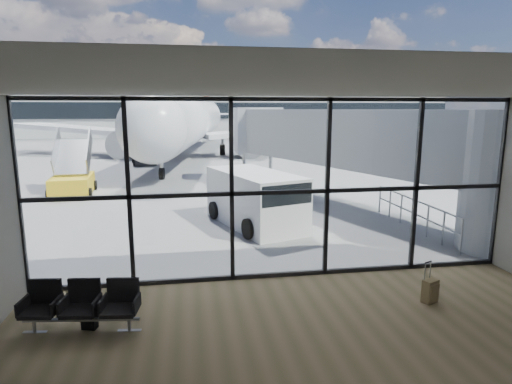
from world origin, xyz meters
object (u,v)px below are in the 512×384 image
object	(u,v)px
seating_row	(83,303)
airliner	(191,121)
service_van	(256,198)
belt_loader	(144,156)
mobile_stairs	(73,182)
backpack	(89,320)
suitcase	(430,291)

from	to	relation	value
seating_row	airliner	size ratio (longest dim) A/B	0.06
airliner	service_van	world-z (taller)	airliner
airliner	belt_loader	xyz separation A→B (m)	(-3.83, -7.03, -2.45)
mobile_stairs	airliner	bearing A→B (deg)	66.72
seating_row	service_van	xyz separation A→B (m)	(4.52, 6.92, 0.47)
backpack	airliner	distance (m)	33.38
seating_row	suitcase	xyz separation A→B (m)	(7.28, -0.02, -0.26)
airliner	belt_loader	size ratio (longest dim) A/B	8.96
seating_row	mobile_stairs	world-z (taller)	mobile_stairs
belt_loader	mobile_stairs	bearing A→B (deg)	-110.46
belt_loader	suitcase	bearing A→B (deg)	-81.10
seating_row	belt_loader	xyz separation A→B (m)	(-1.28, 26.10, 0.11)
suitcase	belt_loader	xyz separation A→B (m)	(-8.56, 26.12, 0.37)
seating_row	belt_loader	distance (m)	26.13
airliner	backpack	bearing A→B (deg)	-86.55
airliner	service_van	xyz separation A→B (m)	(1.97, -26.21, -2.09)
seating_row	airliner	xyz separation A→B (m)	(2.55, 33.13, 2.56)
service_van	belt_loader	distance (m)	20.04
suitcase	mobile_stairs	world-z (taller)	mobile_stairs
belt_loader	seating_row	bearing A→B (deg)	-96.43
airliner	mobile_stairs	distance (m)	20.04
backpack	suitcase	size ratio (longest dim) A/B	0.44
mobile_stairs	seating_row	bearing A→B (deg)	-80.84
suitcase	service_van	distance (m)	7.51
backpack	airliner	xyz separation A→B (m)	(2.44, 33.16, 2.90)
suitcase	belt_loader	size ratio (longest dim) A/B	0.21
airliner	mobile_stairs	xyz separation A→B (m)	(-6.18, -18.90, -2.47)
seating_row	belt_loader	size ratio (longest dim) A/B	0.50
suitcase	belt_loader	world-z (taller)	belt_loader
mobile_stairs	backpack	bearing A→B (deg)	-80.48
suitcase	mobile_stairs	xyz separation A→B (m)	(-10.91, 14.25, 0.35)
backpack	service_van	distance (m)	8.28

